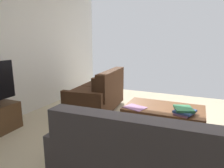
% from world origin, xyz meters
% --- Properties ---
extents(ground_plane, '(5.51, 5.60, 0.01)m').
position_xyz_m(ground_plane, '(0.00, 0.00, -0.00)').
color(ground_plane, beige).
extents(wall_right, '(0.12, 5.60, 2.87)m').
position_xyz_m(wall_right, '(2.75, 0.00, 1.44)').
color(wall_right, white).
rests_on(wall_right, ground).
extents(sofa_main, '(2.03, 0.95, 0.83)m').
position_xyz_m(sofa_main, '(-0.08, 0.91, 0.35)').
color(sofa_main, black).
rests_on(sofa_main, ground).
extents(loveseat_near, '(0.92, 1.46, 0.85)m').
position_xyz_m(loveseat_near, '(1.46, -0.87, 0.36)').
color(loveseat_near, black).
rests_on(loveseat_near, ground).
extents(coffee_table, '(1.10, 0.66, 0.47)m').
position_xyz_m(coffee_table, '(0.07, -0.22, 0.40)').
color(coffee_table, brown).
rests_on(coffee_table, ground).
extents(book_stack, '(0.31, 0.32, 0.08)m').
position_xyz_m(book_stack, '(-0.22, -0.05, 0.52)').
color(book_stack, '#996699').
rests_on(book_stack, coffee_table).
extents(tv_remote, '(0.17, 0.07, 0.02)m').
position_xyz_m(tv_remote, '(-0.17, -0.28, 0.48)').
color(tv_remote, black).
rests_on(tv_remote, coffee_table).
extents(loose_magazine, '(0.34, 0.30, 0.01)m').
position_xyz_m(loose_magazine, '(0.44, -0.03, 0.48)').
color(loose_magazine, '#996699').
rests_on(loose_magazine, coffee_table).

